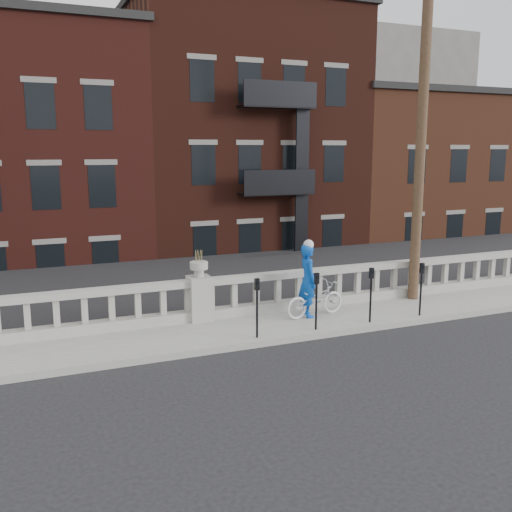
% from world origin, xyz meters
% --- Properties ---
extents(ground, '(120.00, 120.00, 0.00)m').
position_xyz_m(ground, '(0.00, 0.00, 0.00)').
color(ground, black).
rests_on(ground, ground).
extents(sidewalk, '(32.00, 2.20, 0.15)m').
position_xyz_m(sidewalk, '(0.00, 3.00, 0.07)').
color(sidewalk, gray).
rests_on(sidewalk, ground).
extents(balustrade, '(28.00, 0.34, 1.03)m').
position_xyz_m(balustrade, '(0.00, 3.95, 0.64)').
color(balustrade, gray).
rests_on(balustrade, sidewalk).
extents(planter_pedestal, '(0.55, 0.55, 1.76)m').
position_xyz_m(planter_pedestal, '(0.00, 3.95, 0.83)').
color(planter_pedestal, gray).
rests_on(planter_pedestal, sidewalk).
extents(lower_level, '(80.00, 44.00, 20.80)m').
position_xyz_m(lower_level, '(0.56, 23.04, 2.63)').
color(lower_level, '#605E59').
rests_on(lower_level, ground).
extents(utility_pole, '(1.60, 0.28, 10.00)m').
position_xyz_m(utility_pole, '(6.20, 3.60, 5.24)').
color(utility_pole, '#422D1E').
rests_on(utility_pole, sidewalk).
extents(parking_meter_a, '(0.10, 0.09, 1.36)m').
position_xyz_m(parking_meter_a, '(0.79, 2.15, 1.00)').
color(parking_meter_a, black).
rests_on(parking_meter_a, sidewalk).
extents(parking_meter_b, '(0.10, 0.09, 1.36)m').
position_xyz_m(parking_meter_b, '(2.29, 2.15, 1.00)').
color(parking_meter_b, black).
rests_on(parking_meter_b, sidewalk).
extents(parking_meter_c, '(0.10, 0.09, 1.36)m').
position_xyz_m(parking_meter_c, '(3.79, 2.15, 1.00)').
color(parking_meter_c, black).
rests_on(parking_meter_c, sidewalk).
extents(parking_meter_d, '(0.10, 0.09, 1.36)m').
position_xyz_m(parking_meter_d, '(5.29, 2.15, 1.00)').
color(parking_meter_d, black).
rests_on(parking_meter_d, sidewalk).
extents(bicycle, '(1.75, 0.82, 0.89)m').
position_xyz_m(bicycle, '(2.80, 3.15, 0.59)').
color(bicycle, silver).
rests_on(bicycle, sidewalk).
extents(cyclist, '(0.53, 0.73, 1.85)m').
position_xyz_m(cyclist, '(2.63, 3.22, 1.08)').
color(cyclist, '#0B43A9').
rests_on(cyclist, sidewalk).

